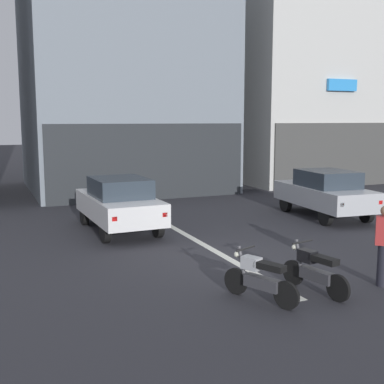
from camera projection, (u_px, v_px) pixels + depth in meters
ground_plane at (230, 260)px, 12.03m from camera, size 120.00×120.00×0.00m
lane_centre_line at (152, 216)px, 17.50m from camera, size 0.20×18.00×0.01m
building_far_right at (313, 89)px, 28.42m from camera, size 10.51×8.21×10.27m
car_white_crossing_near at (119, 202)px, 14.99m from camera, size 1.87×4.15×1.64m
car_silver_parked_kerbside at (325, 192)px, 17.15m from camera, size 2.09×4.23×1.64m
car_grey_down_street at (138, 169)px, 25.17m from camera, size 1.98×4.19×1.64m
motorcycle_silver_row_leftmost at (260, 278)px, 9.22m from camera, size 0.77×1.56×0.98m
motorcycle_black_row_left_mid at (314, 270)px, 9.67m from camera, size 0.55×1.65×0.98m
person_by_motorcycles at (384, 245)px, 10.02m from camera, size 0.42×0.40×1.67m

